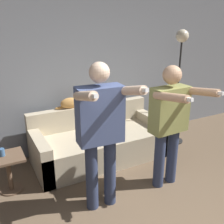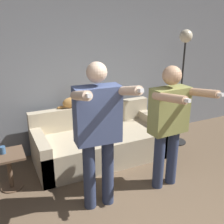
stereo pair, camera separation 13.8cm
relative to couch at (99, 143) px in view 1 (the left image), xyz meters
The scene contains 8 objects.
wall_back 1.21m from the couch, 113.63° to the left, with size 10.00×0.05×2.60m.
couch is the anchor object (origin of this frame).
person_left 1.36m from the couch, 114.01° to the right, with size 0.60×0.69×1.70m.
person_right 1.33m from the couch, 65.58° to the right, with size 0.57×0.68×1.59m.
cat 0.78m from the couch, 133.01° to the left, with size 0.40×0.12×0.19m.
floor_lamp 1.84m from the couch, ahead, with size 0.33×0.33×1.95m.
side_table 1.40m from the couch, behind, with size 0.40×0.40×0.49m.
cup 1.46m from the couch, behind, with size 0.07×0.07×0.10m.
Camera 1 is at (-1.32, -1.01, 2.09)m, focal length 42.00 mm.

